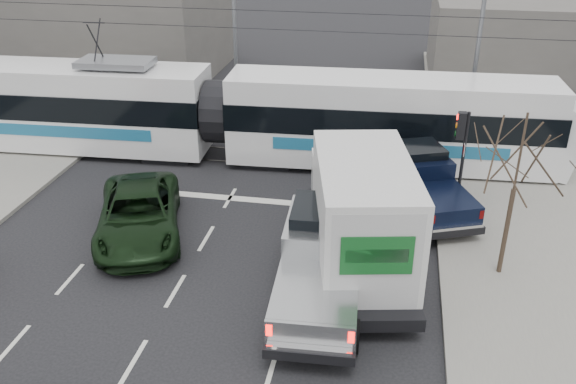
% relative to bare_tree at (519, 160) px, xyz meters
% --- Properties ---
extents(ground, '(120.00, 120.00, 0.00)m').
position_rel_bare_tree_xyz_m(ground, '(-7.60, -2.50, -3.79)').
color(ground, black).
rests_on(ground, ground).
extents(sidewalk_right, '(6.00, 60.00, 0.15)m').
position_rel_bare_tree_xyz_m(sidewalk_right, '(1.40, -2.50, -3.72)').
color(sidewalk_right, gray).
rests_on(sidewalk_right, ground).
extents(rails, '(60.00, 1.60, 0.03)m').
position_rel_bare_tree_xyz_m(rails, '(-7.60, 7.50, -3.78)').
color(rails, '#33302D').
rests_on(rails, ground).
extents(building_left, '(14.00, 10.00, 6.00)m').
position_rel_bare_tree_xyz_m(building_left, '(-21.60, 19.50, -0.79)').
color(building_left, '#625D59').
rests_on(building_left, ground).
extents(building_right, '(12.00, 10.00, 5.00)m').
position_rel_bare_tree_xyz_m(building_right, '(4.40, 21.50, -1.29)').
color(building_right, '#625D59').
rests_on(building_right, ground).
extents(bare_tree, '(2.40, 2.40, 5.00)m').
position_rel_bare_tree_xyz_m(bare_tree, '(0.00, 0.00, 0.00)').
color(bare_tree, '#47382B').
rests_on(bare_tree, ground).
extents(traffic_signal, '(0.44, 0.44, 3.60)m').
position_rel_bare_tree_xyz_m(traffic_signal, '(-1.13, 4.00, -1.05)').
color(traffic_signal, black).
rests_on(traffic_signal, ground).
extents(street_lamp_near, '(2.38, 0.25, 9.00)m').
position_rel_bare_tree_xyz_m(street_lamp_near, '(-0.29, 11.50, 1.32)').
color(street_lamp_near, slate).
rests_on(street_lamp_near, ground).
extents(street_lamp_far, '(2.38, 0.25, 9.00)m').
position_rel_bare_tree_xyz_m(street_lamp_far, '(-11.79, 13.50, 1.32)').
color(street_lamp_far, slate).
rests_on(street_lamp_far, ground).
extents(catenary, '(60.00, 0.20, 7.00)m').
position_rel_bare_tree_xyz_m(catenary, '(-7.60, 7.50, 0.09)').
color(catenary, black).
rests_on(catenary, ground).
extents(tram, '(27.47, 3.95, 5.59)m').
position_rel_bare_tree_xyz_m(tram, '(-10.79, 7.27, -1.81)').
color(tram, white).
rests_on(tram, ground).
extents(silver_pickup, '(2.56, 6.51, 2.33)m').
position_rel_bare_tree_xyz_m(silver_pickup, '(-5.16, -1.70, -2.64)').
color(silver_pickup, black).
rests_on(silver_pickup, ground).
extents(box_truck, '(4.00, 7.87, 3.75)m').
position_rel_bare_tree_xyz_m(box_truck, '(-4.24, -0.26, -1.94)').
color(box_truck, black).
rests_on(box_truck, ground).
extents(navy_pickup, '(3.65, 5.47, 2.17)m').
position_rel_bare_tree_xyz_m(navy_pickup, '(-2.22, 4.01, -2.72)').
color(navy_pickup, black).
rests_on(navy_pickup, ground).
extents(green_car, '(4.37, 6.20, 1.57)m').
position_rel_bare_tree_xyz_m(green_car, '(-11.52, 0.34, -3.01)').
color(green_car, black).
rests_on(green_car, ground).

